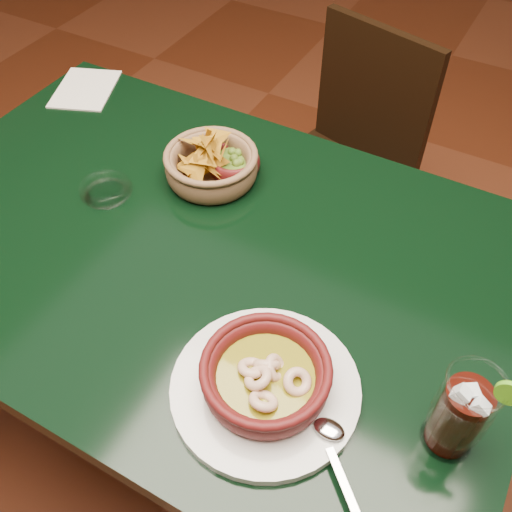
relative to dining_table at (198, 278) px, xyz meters
The scene contains 9 objects.
ground 0.65m from the dining_table, ahead, with size 7.00×7.00×0.00m, color #471C0C.
dining_table is the anchor object (origin of this frame).
dining_chair 0.73m from the dining_table, 87.69° to the left, with size 0.47×0.47×0.82m.
shrimp_plate 0.35m from the dining_table, 37.88° to the right, with size 0.35×0.28×0.07m.
chip_basket 0.23m from the dining_table, 111.85° to the left, with size 0.22×0.22×0.13m.
guacamole_ramekin 0.25m from the dining_table, 100.85° to the left, with size 0.13×0.13×0.04m.
cola_drink 0.56m from the dining_table, 15.64° to the right, with size 0.15×0.15×0.18m.
glass_ashtray 0.25m from the dining_table, behind, with size 0.11×0.11×0.03m.
paper_menu 0.60m from the dining_table, 149.54° to the left, with size 0.19×0.21×0.00m.
Camera 1 is at (0.44, -0.57, 1.51)m, focal length 40.00 mm.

